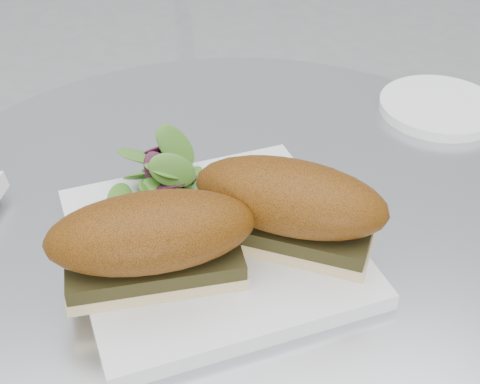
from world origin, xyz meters
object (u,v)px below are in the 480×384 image
(sandwich_left, at_px, (152,240))
(plate, at_px, (213,245))
(sandwich_right, at_px, (289,205))
(saucer, at_px, (440,107))

(sandwich_left, bearing_deg, plate, 35.91)
(sandwich_right, bearing_deg, saucer, 71.45)
(sandwich_left, xyz_separation_m, sandwich_right, (0.12, 0.02, 0.00))
(sandwich_left, bearing_deg, saucer, 32.10)
(plate, relative_size, sandwich_right, 1.30)
(sandwich_right, distance_m, saucer, 0.33)
(sandwich_left, distance_m, saucer, 0.44)
(plate, relative_size, saucer, 1.67)
(plate, bearing_deg, saucer, 32.04)
(sandwich_left, distance_m, sandwich_right, 0.12)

